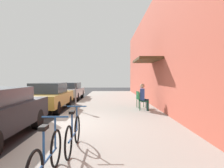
# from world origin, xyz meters

# --- Properties ---
(ground_plane) EXTENTS (60.00, 60.00, 0.00)m
(ground_plane) POSITION_xyz_m (0.00, 0.00, 0.00)
(ground_plane) COLOR #2D2D30
(sidewalk_slab) EXTENTS (4.50, 32.00, 0.12)m
(sidewalk_slab) POSITION_xyz_m (2.25, 2.00, 0.06)
(sidewalk_slab) COLOR #9E9B93
(sidewalk_slab) RESTS_ON ground_plane
(building_facade) EXTENTS (1.40, 32.00, 6.11)m
(building_facade) POSITION_xyz_m (4.65, 2.01, 3.05)
(building_facade) COLOR #BC5442
(building_facade) RESTS_ON ground_plane
(parked_car_1) EXTENTS (1.80, 4.40, 1.43)m
(parked_car_1) POSITION_xyz_m (-1.10, 3.79, 0.73)
(parked_car_1) COLOR #A58433
(parked_car_1) RESTS_ON ground_plane
(parked_car_2) EXTENTS (1.80, 4.40, 1.32)m
(parked_car_2) POSITION_xyz_m (-1.10, 9.44, 0.69)
(parked_car_2) COLOR #B7B7BC
(parked_car_2) RESTS_ON ground_plane
(parking_meter) EXTENTS (0.12, 0.10, 1.32)m
(parking_meter) POSITION_xyz_m (0.45, 2.97, 0.89)
(parking_meter) COLOR slate
(parking_meter) RESTS_ON sidewalk_slab
(bicycle_0) EXTENTS (0.46, 1.71, 0.90)m
(bicycle_0) POSITION_xyz_m (1.32, -2.60, 0.48)
(bicycle_0) COLOR black
(bicycle_0) RESTS_ON sidewalk_slab
(bicycle_1) EXTENTS (0.46, 1.71, 0.90)m
(bicycle_1) POSITION_xyz_m (1.17, -3.95, 0.48)
(bicycle_1) COLOR black
(bicycle_1) RESTS_ON sidewalk_slab
(cafe_chair_0) EXTENTS (0.51, 0.51, 0.87)m
(cafe_chair_0) POSITION_xyz_m (3.66, 3.03, 0.62)
(cafe_chair_0) COLOR #14592D
(cafe_chair_0) RESTS_ON sidewalk_slab
(seated_patron_0) EXTENTS (0.47, 0.41, 1.29)m
(seated_patron_0) POSITION_xyz_m (3.72, 3.02, 0.82)
(seated_patron_0) COLOR #232838
(seated_patron_0) RESTS_ON sidewalk_slab
(cafe_chair_1) EXTENTS (0.50, 0.50, 0.87)m
(cafe_chair_1) POSITION_xyz_m (3.66, 3.83, 0.62)
(cafe_chair_1) COLOR #14592D
(cafe_chair_1) RESTS_ON sidewalk_slab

